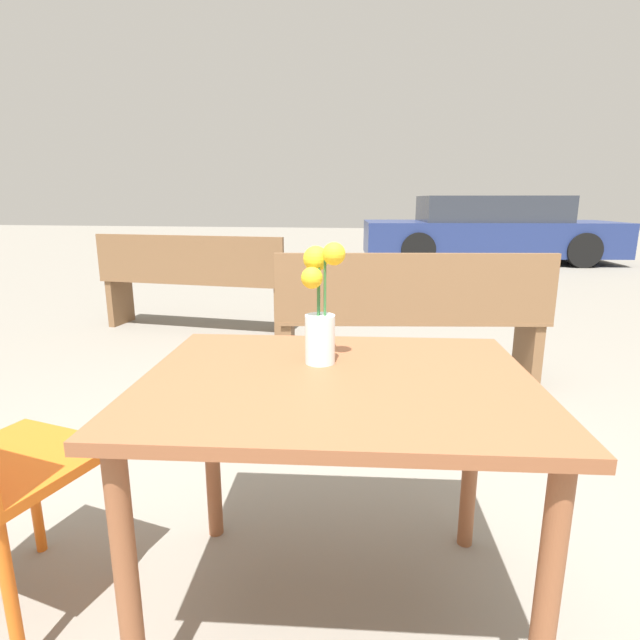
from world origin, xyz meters
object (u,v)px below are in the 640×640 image
bench_near (193,279)px  parked_car (489,231)px  table_front (337,412)px  bench_middle (411,317)px  flower_vase (320,314)px

bench_near → parked_car: (3.41, 5.71, 0.12)m
table_front → bench_middle: bench_middle is taller
flower_vase → bench_near: 3.26m
table_front → bench_middle: (0.22, 1.77, -0.15)m
bench_middle → bench_near: bearing=148.1°
table_front → flower_vase: flower_vase is taller
flower_vase → bench_middle: (0.28, 1.67, -0.38)m
table_front → parked_car: 8.82m
bench_near → flower_vase: bearing=-60.8°
bench_near → parked_car: parked_car is taller
flower_vase → bench_near: (-1.58, 2.83, -0.38)m
bench_near → parked_car: bearing=59.2°
flower_vase → parked_car: 8.74m
flower_vase → bench_near: bearing=119.2°
table_front → bench_near: bearing=119.3°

